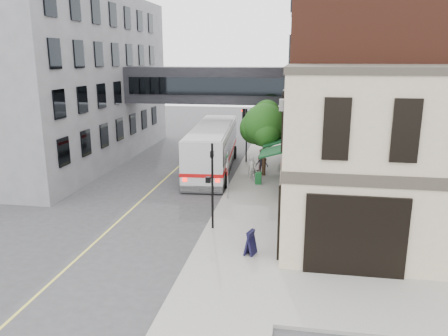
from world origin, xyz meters
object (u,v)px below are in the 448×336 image
(pedestrian_c, at_px, (262,164))
(pedestrian_b, at_px, (262,161))
(pedestrian_a, at_px, (252,168))
(newspaper_box, at_px, (258,178))
(bus, at_px, (213,146))
(sandwich_board, at_px, (251,242))

(pedestrian_c, bearing_deg, pedestrian_b, 93.37)
(pedestrian_b, relative_size, pedestrian_c, 1.15)
(pedestrian_a, bearing_deg, newspaper_box, -84.88)
(bus, height_order, newspaper_box, bus)
(bus, height_order, pedestrian_b, bus)
(pedestrian_a, distance_m, pedestrian_c, 1.90)
(pedestrian_a, height_order, pedestrian_b, pedestrian_b)
(pedestrian_b, relative_size, newspaper_box, 2.12)
(pedestrian_c, relative_size, newspaper_box, 1.84)
(pedestrian_c, xyz_separation_m, newspaper_box, (0.01, -2.93, -0.35))
(sandwich_board, bearing_deg, pedestrian_b, 110.83)
(pedestrian_a, relative_size, sandwich_board, 1.49)
(bus, distance_m, newspaper_box, 5.67)
(pedestrian_b, relative_size, sandwich_board, 1.57)
(bus, relative_size, pedestrian_c, 8.58)
(newspaper_box, bearing_deg, bus, 137.82)
(bus, height_order, pedestrian_c, bus)
(bus, distance_m, pedestrian_b, 4.07)
(pedestrian_b, height_order, pedestrian_c, pedestrian_b)
(pedestrian_c, bearing_deg, sandwich_board, -87.50)
(pedestrian_a, height_order, newspaper_box, pedestrian_a)
(pedestrian_a, xyz_separation_m, pedestrian_b, (0.52, 2.31, 0.04))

